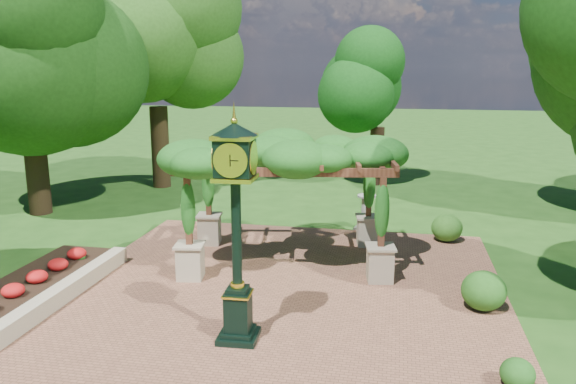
# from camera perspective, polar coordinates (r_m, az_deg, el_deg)

# --- Properties ---
(ground) EXTENTS (120.00, 120.00, 0.00)m
(ground) POSITION_cam_1_polar(r_m,az_deg,el_deg) (11.42, -2.49, -13.60)
(ground) COLOR #1E4714
(ground) RESTS_ON ground
(brick_plaza) EXTENTS (10.00, 12.00, 0.04)m
(brick_plaza) POSITION_cam_1_polar(r_m,az_deg,el_deg) (12.29, -1.38, -11.50)
(brick_plaza) COLOR brown
(brick_plaza) RESTS_ON ground
(border_wall) EXTENTS (0.35, 5.00, 0.40)m
(border_wall) POSITION_cam_1_polar(r_m,az_deg,el_deg) (13.50, -21.58, -9.32)
(border_wall) COLOR #C6B793
(border_wall) RESTS_ON ground
(flower_bed) EXTENTS (1.50, 5.00, 0.36)m
(flower_bed) POSITION_cam_1_polar(r_m,az_deg,el_deg) (14.00, -24.72, -8.91)
(flower_bed) COLOR red
(flower_bed) RESTS_ON ground
(pedestal_clock) EXTENTS (0.85, 0.85, 4.15)m
(pedestal_clock) POSITION_cam_1_polar(r_m,az_deg,el_deg) (10.05, -5.30, -2.15)
(pedestal_clock) COLOR black
(pedestal_clock) RESTS_ON brick_plaza
(pergola) EXTENTS (5.73, 4.10, 3.32)m
(pergola) POSITION_cam_1_polar(r_m,az_deg,el_deg) (14.27, -0.15, 3.31)
(pergola) COLOR tan
(pergola) RESTS_ON brick_plaza
(sundial) EXTENTS (0.76, 0.76, 1.12)m
(sundial) POSITION_cam_1_polar(r_m,az_deg,el_deg) (17.80, 7.96, -2.29)
(sundial) COLOR gray
(sundial) RESTS_ON ground
(shrub_front) EXTENTS (0.67, 0.67, 0.49)m
(shrub_front) POSITION_cam_1_polar(r_m,az_deg,el_deg) (10.03, 22.28, -16.70)
(shrub_front) COLOR #1F5217
(shrub_front) RESTS_ON brick_plaza
(shrub_mid) EXTENTS (1.14, 1.14, 0.83)m
(shrub_mid) POSITION_cam_1_polar(r_m,az_deg,el_deg) (12.61, 19.26, -9.44)
(shrub_mid) COLOR #225518
(shrub_mid) RESTS_ON brick_plaza
(shrub_back) EXTENTS (1.13, 1.13, 0.80)m
(shrub_back) POSITION_cam_1_polar(r_m,az_deg,el_deg) (17.05, 15.84, -3.52)
(shrub_back) COLOR #2F641D
(shrub_back) RESTS_ON brick_plaza
(tree_west_near) EXTENTS (5.71, 5.71, 8.78)m
(tree_west_near) POSITION_cam_1_polar(r_m,az_deg,el_deg) (21.00, -25.27, 14.22)
(tree_west_near) COLOR #302013
(tree_west_near) RESTS_ON ground
(tree_west_far) EXTENTS (5.09, 5.09, 8.80)m
(tree_west_far) POSITION_cam_1_polar(r_m,az_deg,el_deg) (24.22, -13.36, 14.68)
(tree_west_far) COLOR #322313
(tree_west_far) RESTS_ON ground
(tree_north) EXTENTS (3.20, 3.20, 6.44)m
(tree_north) POSITION_cam_1_polar(r_m,az_deg,el_deg) (24.38, 9.25, 10.95)
(tree_north) COLOR black
(tree_north) RESTS_ON ground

